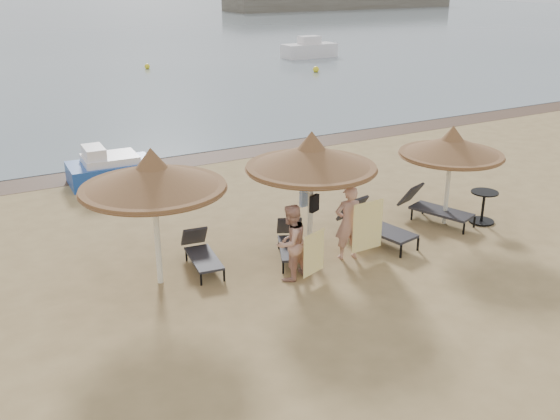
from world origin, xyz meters
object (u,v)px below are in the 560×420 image
(palapa_left, at_px, (153,177))
(person_left, at_px, (291,237))
(lounger_far_left, at_px, (201,252))
(pedal_boat, at_px, (110,169))
(palapa_center, at_px, (311,158))
(lounger_near_left, at_px, (291,242))
(palapa_right, at_px, (452,146))
(lounger_near_right, at_px, (373,223))
(person_right, at_px, (349,217))
(side_table, at_px, (483,208))
(lounger_far_right, at_px, (432,207))

(palapa_left, xyz_separation_m, person_left, (2.46, -1.15, -1.35))
(lounger_far_left, height_order, pedal_boat, pedal_boat)
(palapa_center, bearing_deg, lounger_far_left, 165.75)
(palapa_center, xyz_separation_m, lounger_near_left, (-0.41, 0.12, -1.95))
(palapa_left, distance_m, palapa_right, 7.44)
(palapa_left, distance_m, person_left, 3.03)
(lounger_far_left, bearing_deg, lounger_near_left, -6.75)
(lounger_near_left, xyz_separation_m, person_left, (-0.58, -0.97, 0.61))
(palapa_right, relative_size, lounger_near_right, 1.20)
(person_left, bearing_deg, person_right, 168.37)
(lounger_near_left, height_order, pedal_boat, pedal_boat)
(palapa_right, relative_size, lounger_far_left, 1.51)
(person_left, bearing_deg, palapa_center, -159.82)
(palapa_center, height_order, side_table, palapa_center)
(palapa_left, distance_m, lounger_far_left, 2.25)
(person_left, xyz_separation_m, person_right, (1.61, 0.25, 0.04))
(person_right, bearing_deg, palapa_center, -30.39)
(lounger_near_left, height_order, lounger_far_right, lounger_far_right)
(lounger_near_left, height_order, person_left, person_left)
(palapa_left, bearing_deg, lounger_near_left, -3.39)
(palapa_center, distance_m, lounger_near_right, 2.56)
(palapa_left, relative_size, side_table, 3.52)
(lounger_near_right, bearing_deg, pedal_boat, 108.90)
(lounger_far_left, height_order, lounger_near_right, lounger_near_right)
(side_table, bearing_deg, lounger_near_right, 171.31)
(lounger_near_left, bearing_deg, person_right, -10.15)
(person_left, bearing_deg, pedal_boat, -99.04)
(side_table, xyz_separation_m, person_right, (-4.25, -0.08, 0.60))
(palapa_right, relative_size, pedal_boat, 1.01)
(lounger_far_left, xyz_separation_m, person_left, (1.41, -1.46, 0.62))
(palapa_left, bearing_deg, pedal_boat, 83.33)
(palapa_center, xyz_separation_m, lounger_far_right, (3.81, 0.19, -1.90))
(lounger_near_left, distance_m, pedal_boat, 7.54)
(person_left, distance_m, pedal_boat, 8.36)
(palapa_center, height_order, lounger_near_left, palapa_center)
(person_right, bearing_deg, lounger_far_left, -8.08)
(lounger_far_right, xyz_separation_m, side_table, (1.06, -0.71, 0.00))
(person_right, bearing_deg, side_table, -165.20)
(lounger_far_left, height_order, lounger_far_right, lounger_far_right)
(lounger_near_left, xyz_separation_m, lounger_far_right, (4.22, 0.06, 0.05))
(lounger_far_left, xyz_separation_m, lounger_far_right, (6.21, -0.43, 0.06))
(palapa_center, bearing_deg, pedal_boat, 109.69)
(palapa_center, distance_m, lounger_near_left, 1.99)
(lounger_near_right, xyz_separation_m, person_left, (-2.74, -0.80, 0.54))
(lounger_near_right, distance_m, lounger_far_right, 2.07)
(palapa_right, xyz_separation_m, side_table, (0.89, -0.41, -1.64))
(lounger_near_left, distance_m, side_table, 5.32)
(lounger_far_right, height_order, pedal_boat, pedal_boat)
(person_right, xyz_separation_m, pedal_boat, (-3.24, 7.94, -0.56))
(lounger_near_right, xyz_separation_m, pedal_boat, (-4.37, 7.38, 0.02))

